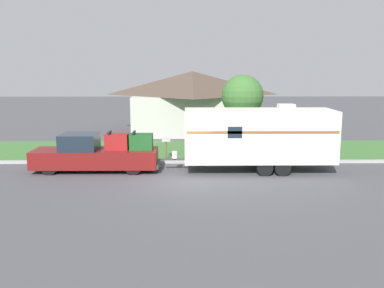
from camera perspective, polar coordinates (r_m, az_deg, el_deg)
name	(u,v)px	position (r m, az deg, el deg)	size (l,w,h in m)	color
ground_plane	(182,180)	(20.23, -1.28, -4.87)	(120.00, 120.00, 0.00)	#47474C
curb_strip	(183,162)	(23.86, -1.18, -2.38)	(80.00, 0.30, 0.14)	#999993
lawn_strip	(184,150)	(27.44, -1.10, -0.84)	(80.00, 7.00, 0.03)	#3D6B33
house_across_street	(192,100)	(35.47, 0.06, 5.82)	(10.02, 8.33, 4.97)	#B2B2A8
pickup_truck	(96,154)	(22.39, -12.67, -1.31)	(6.43, 1.90, 2.04)	black
travel_trailer	(259,135)	(22.03, 8.90, 1.15)	(8.71, 2.51, 3.43)	black
mailbox	(166,143)	(24.59, -3.47, 0.16)	(0.48, 0.20, 1.28)	brown
tree_in_yard	(242,96)	(26.72, 6.74, 6.36)	(2.60, 2.60, 4.83)	brown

